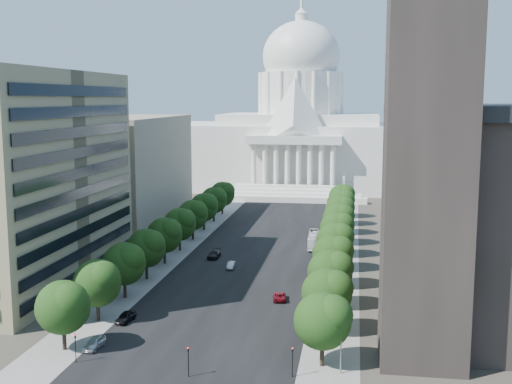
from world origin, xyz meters
The scene contains 40 objects.
road_asphalt centered at (0.00, 90.00, 0.00)m, with size 30.00×260.00×0.01m, color black.
sidewalk_left centered at (-19.00, 90.00, 0.00)m, with size 8.00×260.00×0.02m, color gray.
sidewalk_right centered at (19.00, 90.00, 0.00)m, with size 8.00×260.00×0.02m, color gray.
capitol centered at (0.00, 184.89, 20.01)m, with size 120.00×56.00×73.00m.
office_block_left_far centered at (-48.00, 100.00, 15.00)m, with size 38.00×52.00×30.00m, color gray.
tree_l_a centered at (-17.66, 11.81, 6.45)m, with size 7.79×7.60×9.97m.
tree_l_b centered at (-17.66, 23.81, 6.45)m, with size 7.79×7.60×9.97m.
tree_l_c centered at (-17.66, 35.81, 6.45)m, with size 7.79×7.60×9.97m.
tree_l_d centered at (-17.66, 47.81, 6.45)m, with size 7.79×7.60×9.97m.
tree_l_e centered at (-17.66, 59.81, 6.45)m, with size 7.79×7.60×9.97m.
tree_l_f centered at (-17.66, 71.81, 6.45)m, with size 7.79×7.60×9.97m.
tree_l_g centered at (-17.66, 83.81, 6.45)m, with size 7.79×7.60×9.97m.
tree_l_h centered at (-17.66, 95.81, 6.45)m, with size 7.79×7.60×9.97m.
tree_l_i centered at (-17.66, 107.81, 6.45)m, with size 7.79×7.60×9.97m.
tree_l_j centered at (-17.66, 119.81, 6.45)m, with size 7.79×7.60×9.97m.
tree_r_a centered at (18.34, 11.81, 6.45)m, with size 7.79×7.60×9.97m.
tree_r_b centered at (18.34, 23.81, 6.45)m, with size 7.79×7.60×9.97m.
tree_r_c centered at (18.34, 35.81, 6.45)m, with size 7.79×7.60×9.97m.
tree_r_d centered at (18.34, 47.81, 6.45)m, with size 7.79×7.60×9.97m.
tree_r_e centered at (18.34, 59.81, 6.45)m, with size 7.79×7.60×9.97m.
tree_r_f centered at (18.34, 71.81, 6.45)m, with size 7.79×7.60×9.97m.
tree_r_g centered at (18.34, 83.81, 6.45)m, with size 7.79×7.60×9.97m.
tree_r_h centered at (18.34, 95.81, 6.45)m, with size 7.79×7.60×9.97m.
tree_r_i centered at (18.34, 107.81, 6.45)m, with size 7.79×7.60×9.97m.
tree_r_j centered at (18.34, 119.81, 6.45)m, with size 7.79×7.60×9.97m.
traffic_signal_left centered at (-14.50, 7.99, 3.09)m, with size 0.18×0.49×4.30m.
traffic_signal_right centered at (14.50, 7.99, 3.09)m, with size 0.18×0.49×4.30m.
traffic_signal_median centered at (1.50, 5.99, 3.09)m, with size 0.18×0.49×4.30m.
streetlight_a centered at (19.90, 10.00, 5.82)m, with size 2.61×0.44×9.00m.
streetlight_b centered at (19.90, 35.00, 5.82)m, with size 2.61×0.44×9.00m.
streetlight_c centered at (19.90, 60.00, 5.82)m, with size 2.61×0.44×9.00m.
streetlight_d centered at (19.90, 85.00, 5.82)m, with size 2.61×0.44×9.00m.
streetlight_e centered at (19.90, 110.00, 5.82)m, with size 2.61×0.44×9.00m.
streetlight_f centered at (19.90, 135.00, 5.82)m, with size 2.61×0.44×9.00m.
car_dark_a centered at (-13.50, 24.12, 0.79)m, with size 1.87×4.65×1.59m, color black.
car_silver centered at (-3.24, 58.33, 0.67)m, with size 1.43×4.09×1.35m, color #AEAFB6.
car_red centered at (9.21, 38.84, 0.67)m, with size 2.21×4.79×1.33m, color maroon.
car_dark_b centered at (-8.61, 66.35, 0.81)m, with size 2.26×5.55×1.61m, color black.
car_parked centered at (-14.00, 12.98, 0.79)m, with size 1.86×4.63×1.58m, color #B9BCC1.
city_bus centered at (12.66, 80.47, 1.74)m, with size 2.93×12.51×3.48m, color silver.
Camera 1 is at (21.79, -68.70, 34.92)m, focal length 45.00 mm.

